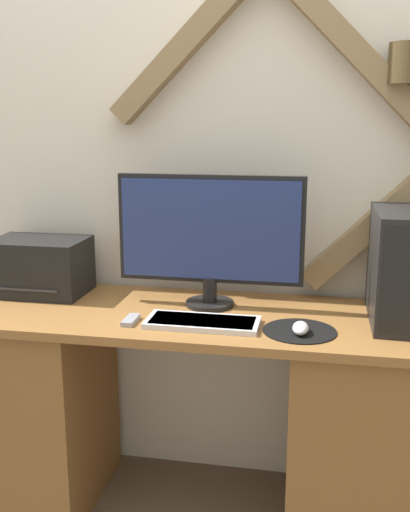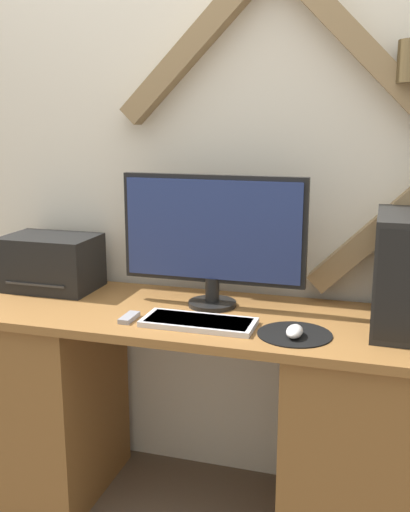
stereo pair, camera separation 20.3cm
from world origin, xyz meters
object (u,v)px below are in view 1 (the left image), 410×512
at_px(monitor, 210,234).
at_px(computer_tower, 405,267).
at_px(printer, 40,266).
at_px(keyboard, 202,322).
at_px(mouse, 300,328).
at_px(remote_control, 131,320).

xyz_separation_m(monitor, computer_tower, (0.66, -0.05, -0.08)).
distance_m(monitor, printer, 0.69).
bearing_deg(monitor, printer, 177.41).
height_order(keyboard, mouse, mouse).
bearing_deg(remote_control, monitor, 46.16).
xyz_separation_m(computer_tower, remote_control, (-0.88, -0.19, -0.18)).
distance_m(computer_tower, printer, 1.33).
height_order(monitor, printer, monitor).
xyz_separation_m(monitor, keyboard, (0.01, -0.21, -0.25)).
bearing_deg(keyboard, remote_control, -175.43).
bearing_deg(mouse, computer_tower, 30.98).
relative_size(monitor, computer_tower, 1.69).
height_order(computer_tower, printer, computer_tower).
bearing_deg(keyboard, monitor, 93.90).
xyz_separation_m(keyboard, mouse, (0.32, -0.03, 0.01)).
xyz_separation_m(keyboard, printer, (-0.69, 0.24, 0.10)).
bearing_deg(monitor, remote_control, -133.84).
height_order(computer_tower, remote_control, computer_tower).
distance_m(monitor, computer_tower, 0.66).
bearing_deg(printer, monitor, -2.59).
bearing_deg(printer, computer_tower, -3.38).
relative_size(printer, remote_control, 3.47).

